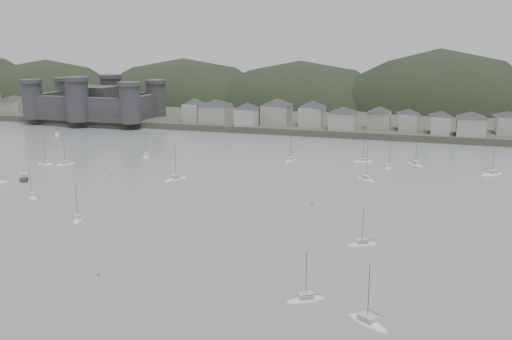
% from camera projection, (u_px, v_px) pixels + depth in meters
% --- Properties ---
extents(ground, '(900.00, 900.00, 0.00)m').
position_uv_depth(ground, '(133.00, 293.00, 104.41)').
color(ground, slate).
rests_on(ground, ground).
extents(far_shore_land, '(900.00, 250.00, 3.00)m').
position_uv_depth(far_shore_land, '(355.00, 103.00, 378.68)').
color(far_shore_land, '#383D2D').
rests_on(far_shore_land, ground).
extents(forested_ridge, '(851.55, 103.94, 102.57)m').
position_uv_depth(forested_ridge, '(357.00, 129.00, 356.37)').
color(forested_ridge, black).
rests_on(forested_ridge, ground).
extents(castle, '(66.00, 43.00, 20.00)m').
position_uv_depth(castle, '(95.00, 102.00, 303.68)').
color(castle, '#313133').
rests_on(castle, far_shore_land).
extents(waterfront_town, '(451.48, 28.46, 12.92)m').
position_uv_depth(waterfront_town, '(436.00, 119.00, 258.63)').
color(waterfront_town, gray).
rests_on(waterfront_town, far_shore_land).
extents(sailboat_lead, '(9.10, 8.95, 13.21)m').
position_uv_depth(sailboat_lead, '(492.00, 175.00, 192.11)').
color(sailboat_lead, silver).
rests_on(sailboat_lead, ground).
extents(moored_fleet, '(265.33, 167.31, 12.38)m').
position_uv_depth(moored_fleet, '(213.00, 195.00, 167.58)').
color(moored_fleet, silver).
rests_on(moored_fleet, ground).
extents(motor_launch_far, '(7.24, 8.10, 3.92)m').
position_uv_depth(motor_launch_far, '(24.00, 179.00, 185.77)').
color(motor_launch_far, black).
rests_on(motor_launch_far, ground).
extents(mooring_buoys, '(122.85, 115.14, 0.70)m').
position_uv_depth(mooring_buoys, '(184.00, 201.00, 161.50)').
color(mooring_buoys, '#C35E41').
rests_on(mooring_buoys, ground).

